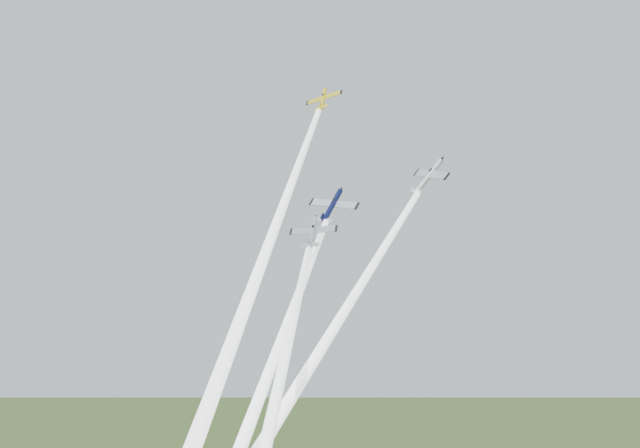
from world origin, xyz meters
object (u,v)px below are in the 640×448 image
(plane_silver_right, at_px, (428,176))
(plane_silver_low, at_px, (313,232))
(plane_navy, at_px, (332,206))
(plane_yellow, at_px, (323,98))

(plane_silver_right, xyz_separation_m, plane_silver_low, (-9.61, -15.39, -9.12))
(plane_navy, xyz_separation_m, plane_silver_low, (2.70, -7.72, -4.99))
(plane_yellow, distance_m, plane_silver_right, 26.80)
(plane_silver_low, bearing_deg, plane_navy, 85.23)
(plane_navy, distance_m, plane_silver_low, 9.58)
(plane_yellow, xyz_separation_m, plane_silver_low, (11.57, -16.45, -25.50))
(plane_silver_low, bearing_deg, plane_yellow, 101.04)
(plane_yellow, bearing_deg, plane_navy, -59.83)
(plane_yellow, height_order, plane_navy, plane_yellow)
(plane_navy, xyz_separation_m, plane_silver_right, (12.32, 7.67, 4.13))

